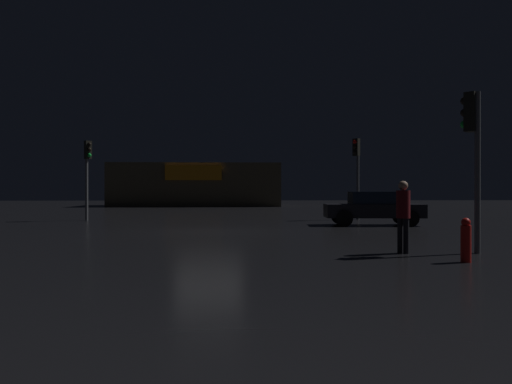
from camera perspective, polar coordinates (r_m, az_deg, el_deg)
The scene contains 8 objects.
ground_plane at distance 19.17m, azimuth -5.32°, elevation -4.48°, with size 120.00×120.00×0.00m, color black.
store_building at distance 51.76m, azimuth -6.72°, elevation 0.78°, with size 16.55×7.90×4.21m.
traffic_signal_main at distance 13.75m, azimuth 23.19°, elevation 5.63°, with size 0.42×0.42×4.00m.
traffic_signal_opposite at distance 27.64m, azimuth -18.41°, elevation 2.95°, with size 0.41×0.43×4.12m.
traffic_signal_cross_left at distance 27.61m, azimuth 11.26°, elevation 3.19°, with size 0.42×0.42×4.32m.
car_near at distance 23.19m, azimuth 13.05°, elevation -1.74°, with size 4.39×2.15×1.51m.
pedestrian at distance 13.04m, azimuth 16.21°, elevation -2.05°, with size 0.48×0.48×1.79m.
fire_hydrant at distance 11.90m, azimuth 22.52°, elevation -5.04°, with size 0.22×0.22×0.96m.
Camera 1 is at (0.83, -19.09, 1.55)m, focal length 35.59 mm.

